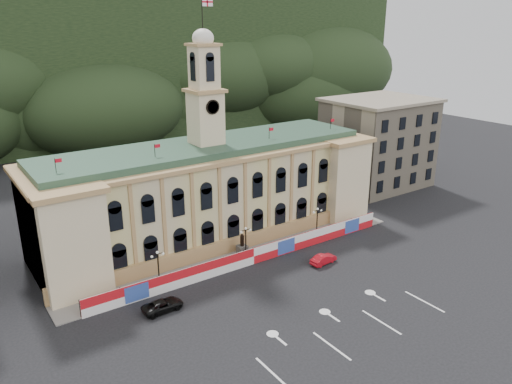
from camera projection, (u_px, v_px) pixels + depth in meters
ground at (322, 310)px, 61.64m from camera, size 260.00×260.00×0.00m
lane_markings at (351, 329)px, 57.75m from camera, size 26.00×10.00×0.02m
hill_ridge at (52, 71)px, 150.01m from camera, size 230.00×80.00×64.00m
city_hall at (209, 191)px, 80.53m from camera, size 56.20×17.60×37.10m
side_building_right at (378, 142)px, 105.78m from camera, size 21.00×17.00×18.60m
hoarding_fence at (253, 256)px, 72.96m from camera, size 50.00×0.44×2.50m
pavement at (243, 256)px, 75.39m from camera, size 56.00×5.50×0.16m
statue at (242, 249)px, 75.22m from camera, size 1.40×1.40×3.72m
lamp_left at (158, 265)px, 66.29m from camera, size 1.96×0.44×5.15m
lamp_center at (246, 240)px, 73.83m from camera, size 1.96×0.44×5.15m
lamp_right at (317, 220)px, 81.38m from camera, size 1.96×0.44×5.15m
red_sedan at (323, 259)px, 73.15m from camera, size 2.32×4.61×1.43m
black_suv at (163, 305)px, 61.29m from camera, size 2.59×5.26×1.43m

